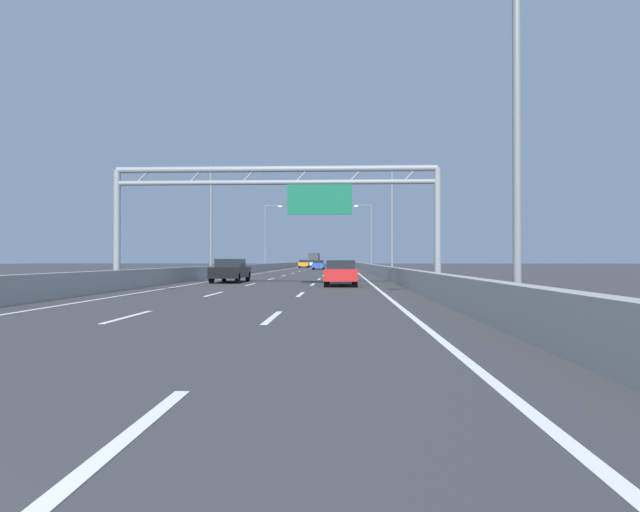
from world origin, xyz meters
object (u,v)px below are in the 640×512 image
at_px(sign_gantry, 281,194).
at_px(orange_car, 304,264).
at_px(streetlamp_right_near, 507,94).
at_px(streetlamp_right_far, 370,233).
at_px(white_car, 310,263).
at_px(red_car, 341,272).
at_px(streetlamp_right_mid, 389,213).
at_px(box_truck, 314,259).
at_px(streetlamp_left_mid, 214,214).
at_px(streetlamp_left_far, 267,233).
at_px(black_car, 231,270).
at_px(blue_car, 318,265).

height_order(sign_gantry, orange_car, sign_gantry).
relative_size(streetlamp_right_near, orange_car, 2.10).
relative_size(streetlamp_right_far, white_car, 2.15).
height_order(red_car, orange_car, orange_car).
bearing_deg(orange_car, streetlamp_right_near, -82.83).
relative_size(streetlamp_right_near, streetlamp_right_mid, 1.00).
height_order(streetlamp_right_mid, box_truck, streetlamp_right_mid).
distance_m(white_car, box_truck, 17.71).
xyz_separation_m(streetlamp_left_mid, orange_car, (3.72, 56.49, -4.63)).
bearing_deg(white_car, streetlamp_right_mid, -81.32).
distance_m(sign_gantry, streetlamp_left_far, 50.67).
relative_size(white_car, black_car, 0.96).
bearing_deg(orange_car, sign_gantry, -86.87).
bearing_deg(blue_car, black_car, -94.31).
relative_size(streetlamp_right_far, orange_car, 2.10).
bearing_deg(streetlamp_left_far, white_car, 84.47).
relative_size(streetlamp_left_mid, box_truck, 1.13).
xyz_separation_m(streetlamp_right_mid, blue_car, (-7.52, 35.38, -4.66)).
height_order(black_car, blue_car, black_car).
distance_m(streetlamp_right_mid, streetlamp_left_far, 35.84).
bearing_deg(black_car, red_car, -30.89).
bearing_deg(streetlamp_right_far, black_car, -104.06).
relative_size(white_car, blue_car, 0.99).
height_order(streetlamp_left_far, black_car, streetlamp_left_far).
bearing_deg(black_car, sign_gantry, -56.63).
xyz_separation_m(streetlamp_left_mid, streetlamp_right_far, (14.93, 32.58, 0.00)).
xyz_separation_m(sign_gantry, streetlamp_right_mid, (7.17, 17.49, 0.52)).
bearing_deg(sign_gantry, box_truck, 92.05).
relative_size(sign_gantry, streetlamp_right_far, 1.82).
relative_size(streetlamp_right_mid, box_truck, 1.13).
relative_size(sign_gantry, black_car, 3.77).
relative_size(streetlamp_right_near, blue_car, 2.13).
xyz_separation_m(streetlamp_right_near, black_car, (-11.06, 20.99, -4.64)).
bearing_deg(white_car, streetlamp_right_far, -74.51).
height_order(streetlamp_right_near, black_car, streetlamp_right_near).
bearing_deg(orange_car, red_car, -84.33).
bearing_deg(orange_car, streetlamp_right_mid, -78.77).
height_order(streetlamp_left_mid, black_car, streetlamp_left_mid).
bearing_deg(red_car, sign_gantry, -151.51).
relative_size(blue_car, box_truck, 0.53).
relative_size(streetlamp_left_far, box_truck, 1.13).
bearing_deg(streetlamp_left_far, streetlamp_right_far, 0.00).
height_order(streetlamp_left_mid, blue_car, streetlamp_left_mid).
relative_size(streetlamp_right_near, streetlamp_left_mid, 1.00).
distance_m(streetlamp_left_mid, streetlamp_right_mid, 14.93).
bearing_deg(box_truck, red_car, -86.22).
bearing_deg(white_car, blue_car, -84.55).
distance_m(streetlamp_left_far, white_car, 40.38).
bearing_deg(streetlamp_right_far, streetlamp_right_near, -90.00).
relative_size(red_car, orange_car, 1.03).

